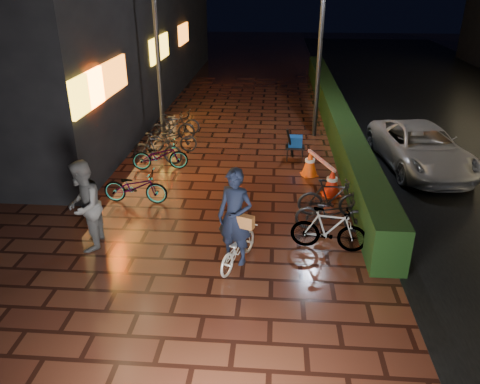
# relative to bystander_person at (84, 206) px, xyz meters

# --- Properties ---
(ground) EXTENTS (80.00, 80.00, 0.00)m
(ground) POSITION_rel_bystander_person_xyz_m (2.68, 1.33, -0.95)
(ground) COLOR #381911
(ground) RESTS_ON ground
(hedge) EXTENTS (0.70, 20.00, 1.00)m
(hedge) POSITION_rel_bystander_person_xyz_m (5.98, 9.33, -0.45)
(hedge) COLOR black
(hedge) RESTS_ON ground
(bystander_person) EXTENTS (0.83, 1.01, 1.90)m
(bystander_person) POSITION_rel_bystander_person_xyz_m (0.00, 0.00, 0.00)
(bystander_person) COLOR #535456
(bystander_person) RESTS_ON ground
(van) EXTENTS (2.55, 4.64, 1.23)m
(van) POSITION_rel_bystander_person_xyz_m (8.02, 5.08, -0.33)
(van) COLOR #A2A1A6
(van) RESTS_ON ground
(lamp_post_hedge) EXTENTS (0.55, 0.16, 5.80)m
(lamp_post_hedge) POSITION_rel_bystander_person_xyz_m (5.18, 7.93, 2.24)
(lamp_post_hedge) COLOR black
(lamp_post_hedge) RESTS_ON ground
(lamp_post_sf) EXTENTS (0.55, 0.18, 5.77)m
(lamp_post_sf) POSITION_rel_bystander_person_xyz_m (-0.14, 7.52, 2.22)
(lamp_post_sf) COLOR black
(lamp_post_sf) RESTS_ON ground
(cyclist) EXTENTS (0.98, 1.50, 2.04)m
(cyclist) POSITION_rel_bystander_person_xyz_m (3.11, -0.44, -0.20)
(cyclist) COLOR silver
(cyclist) RESTS_ON ground
(traffic_barrier) EXTENTS (1.00, 1.82, 0.75)m
(traffic_barrier) POSITION_rel_bystander_person_xyz_m (5.03, 3.61, -0.58)
(traffic_barrier) COLOR red
(traffic_barrier) RESTS_ON ground
(cart_assembly) EXTENTS (0.60, 0.59, 1.07)m
(cart_assembly) POSITION_rel_bystander_person_xyz_m (4.40, 5.45, -0.40)
(cart_assembly) COLOR black
(cart_assembly) RESTS_ON ground
(parked_bikes_storefront) EXTENTS (1.84, 6.22, 0.93)m
(parked_bikes_storefront) POSITION_rel_bystander_person_xyz_m (0.39, 5.32, -0.52)
(parked_bikes_storefront) COLOR black
(parked_bikes_storefront) RESTS_ON ground
(parked_bikes_hedge) EXTENTS (1.78, 2.04, 0.93)m
(parked_bikes_hedge) POSITION_rel_bystander_person_xyz_m (5.05, 1.06, -0.50)
(parked_bikes_hedge) COLOR black
(parked_bikes_hedge) RESTS_ON ground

